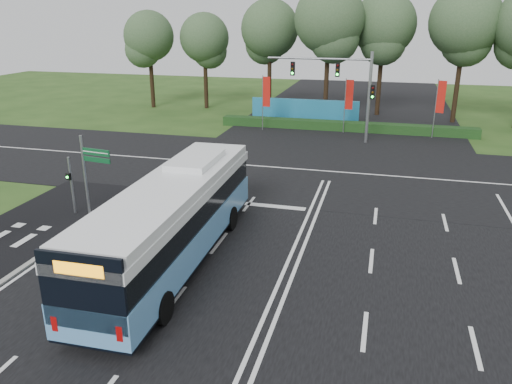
{
  "coord_description": "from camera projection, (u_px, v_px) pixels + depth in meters",
  "views": [
    {
      "loc": [
        3.37,
        -18.95,
        9.56
      ],
      "look_at": [
        -2.13,
        2.0,
        1.86
      ],
      "focal_mm": 35.0,
      "sensor_mm": 36.0,
      "label": 1
    }
  ],
  "objects": [
    {
      "name": "street_sign",
      "position": [
        90.0,
        168.0,
        23.85
      ],
      "size": [
        1.64,
        0.32,
        4.22
      ],
      "rotation": [
        0.0,
        0.0,
        -0.14
      ],
      "color": "gray",
      "rests_on": "ground"
    },
    {
      "name": "city_bus",
      "position": [
        174.0,
        220.0,
        19.83
      ],
      "size": [
        3.01,
        13.06,
        3.74
      ],
      "rotation": [
        0.0,
        0.0,
        0.02
      ],
      "color": "#5996D0",
      "rests_on": "ground"
    },
    {
      "name": "ground",
      "position": [
        292.0,
        252.0,
        21.28
      ],
      "size": [
        120.0,
        120.0,
        0.0
      ],
      "primitive_type": "plane",
      "color": "#264717",
      "rests_on": "ground"
    },
    {
      "name": "banner_flag_left",
      "position": [
        265.0,
        95.0,
        42.69
      ],
      "size": [
        0.7,
        0.09,
        4.74
      ],
      "rotation": [
        0.0,
        0.0,
        -0.05
      ],
      "color": "gray",
      "rests_on": "ground"
    },
    {
      "name": "traffic_light_gantry",
      "position": [
        346.0,
        82.0,
        38.35
      ],
      "size": [
        8.41,
        0.28,
        7.0
      ],
      "color": "gray",
      "rests_on": "ground"
    },
    {
      "name": "road_cross",
      "position": [
        327.0,
        171.0,
        32.2
      ],
      "size": [
        120.0,
        14.0,
        0.05
      ],
      "primitive_type": "cube",
      "color": "black",
      "rests_on": "ground"
    },
    {
      "name": "eucalyptus_row",
      "position": [
        381.0,
        26.0,
        46.28
      ],
      "size": [
        48.16,
        9.4,
        12.48
      ],
      "color": "black",
      "rests_on": "ground"
    },
    {
      "name": "banner_flag_mid",
      "position": [
        348.0,
        98.0,
        41.76
      ],
      "size": [
        0.68,
        0.07,
        4.61
      ],
      "rotation": [
        0.0,
        0.0,
        -0.02
      ],
      "color": "gray",
      "rests_on": "ground"
    },
    {
      "name": "pedestrian_signal",
      "position": [
        71.0,
        184.0,
        24.8
      ],
      "size": [
        0.28,
        0.4,
        3.0
      ],
      "rotation": [
        0.0,
        0.0,
        -0.38
      ],
      "color": "gray",
      "rests_on": "ground"
    },
    {
      "name": "road_main",
      "position": [
        292.0,
        252.0,
        21.27
      ],
      "size": [
        20.0,
        120.0,
        0.04
      ],
      "primitive_type": "cube",
      "color": "black",
      "rests_on": "ground"
    },
    {
      "name": "blue_hoarding",
      "position": [
        305.0,
        111.0,
        46.47
      ],
      "size": [
        10.0,
        0.3,
        2.2
      ],
      "primitive_type": "cube",
      "color": "teal",
      "rests_on": "ground"
    },
    {
      "name": "kerb_strip",
      "position": [
        42.0,
        255.0,
        20.94
      ],
      "size": [
        0.25,
        18.0,
        0.12
      ],
      "primitive_type": "cube",
      "color": "gray",
      "rests_on": "ground"
    },
    {
      "name": "banner_flag_right",
      "position": [
        439.0,
        101.0,
        39.85
      ],
      "size": [
        0.67,
        0.28,
        4.78
      ],
      "rotation": [
        0.0,
        0.0,
        -0.35
      ],
      "color": "gray",
      "rests_on": "ground"
    },
    {
      "name": "hedge",
      "position": [
        345.0,
        126.0,
        43.47
      ],
      "size": [
        22.0,
        1.2,
        0.8
      ],
      "primitive_type": "cube",
      "color": "#143814",
      "rests_on": "ground"
    }
  ]
}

